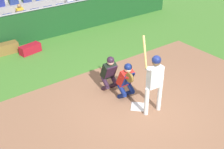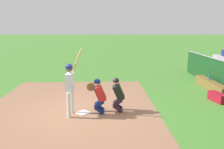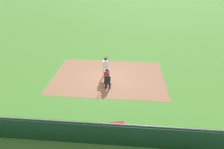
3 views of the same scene
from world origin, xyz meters
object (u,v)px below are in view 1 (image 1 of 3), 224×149
Objects in this scene: catcher_crouching at (126,79)px; batter_at_plate at (154,78)px; home_plate_umpire at (109,72)px; equipment_duffel_bag at (30,49)px; home_plate_marker at (138,107)px.

batter_at_plate is at bearing 101.03° from catcher_crouching.
home_plate_umpire reaches higher than equipment_duffel_bag.
catcher_crouching reaches higher than home_plate_marker.
catcher_crouching is (0.02, -0.58, 0.70)m from home_plate_marker.
catcher_crouching is 0.71m from home_plate_umpire.
home_plate_marker is at bearing 90.14° from equipment_duffel_bag.
batter_at_plate is 2.66× the size of equipment_duffel_bag.
batter_at_plate reaches higher than catcher_crouching.
catcher_crouching is 1.47× the size of equipment_duffel_bag.
batter_at_plate is 1.81× the size of catcher_crouching.
batter_at_plate is 6.16m from equipment_duffel_bag.
home_plate_umpire is 1.47× the size of equipment_duffel_bag.
catcher_crouching is (0.19, -0.98, -0.45)m from batter_at_plate.
catcher_crouching reaches higher than home_plate_umpire.
home_plate_umpire is at bearing -78.89° from batter_at_plate.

